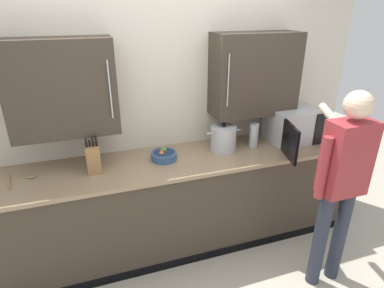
{
  "coord_description": "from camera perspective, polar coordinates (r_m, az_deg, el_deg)",
  "views": [
    {
      "loc": [
        -0.68,
        -1.82,
        2.21
      ],
      "look_at": [
        0.15,
        0.61,
        1.09
      ],
      "focal_mm": 29.77,
      "sensor_mm": 36.0,
      "label": 1
    }
  ],
  "objects": [
    {
      "name": "back_wall_tiled",
      "position": [
        3.01,
        -5.09,
        7.61
      ],
      "size": [
        4.06,
        0.44,
        2.6
      ],
      "color": "beige",
      "rests_on": "ground_plane"
    },
    {
      "name": "counter_unit",
      "position": [
        3.11,
        -2.96,
        -10.54
      ],
      "size": [
        3.66,
        0.7,
        0.94
      ],
      "color": "#3D3328",
      "rests_on": "ground_plane"
    },
    {
      "name": "microwave_oven",
      "position": [
        3.35,
        17.4,
        3.24
      ],
      "size": [
        0.59,
        0.74,
        0.34
      ],
      "color": "#B7BABF",
      "rests_on": "counter_unit"
    },
    {
      "name": "thermos_flask",
      "position": [
        3.14,
        11.01,
        1.56
      ],
      "size": [
        0.09,
        0.09,
        0.23
      ],
      "color": "#B7BABF",
      "rests_on": "counter_unit"
    },
    {
      "name": "stock_pot",
      "position": [
        3.02,
        5.64,
        1.01
      ],
      "size": [
        0.34,
        0.25,
        0.26
      ],
      "color": "#B7BABF",
      "rests_on": "counter_unit"
    },
    {
      "name": "knife_block",
      "position": [
        2.74,
        -17.26,
        -2.43
      ],
      "size": [
        0.11,
        0.15,
        0.32
      ],
      "color": "#A37547",
      "rests_on": "counter_unit"
    },
    {
      "name": "wooden_spoon",
      "position": [
        2.88,
        -28.46,
        -5.55
      ],
      "size": [
        0.22,
        0.25,
        0.02
      ],
      "color": "#A37547",
      "rests_on": "counter_unit"
    },
    {
      "name": "fruit_bowl",
      "position": [
        2.86,
        -5.1,
        -1.98
      ],
      "size": [
        0.23,
        0.23,
        0.1
      ],
      "color": "#335684",
      "rests_on": "counter_unit"
    },
    {
      "name": "person_figure",
      "position": [
        2.69,
        25.23,
        -5.38
      ],
      "size": [
        0.45,
        0.66,
        1.68
      ],
      "color": "#282D3D",
      "rests_on": "ground_plane"
    }
  ]
}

